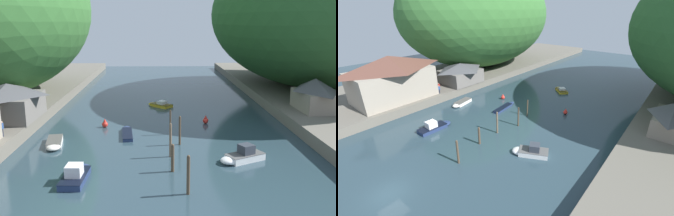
{
  "view_description": "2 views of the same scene",
  "coord_description": "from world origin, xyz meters",
  "views": [
    {
      "loc": [
        -0.7,
        -19.46,
        13.38
      ],
      "look_at": [
        0.52,
        25.39,
        2.97
      ],
      "focal_mm": 40.0,
      "sensor_mm": 36.0,
      "label": 1
    },
    {
      "loc": [
        20.32,
        -5.81,
        17.62
      ],
      "look_at": [
        -2.41,
        22.0,
        1.32
      ],
      "focal_mm": 24.0,
      "sensor_mm": 36.0,
      "label": 2
    }
  ],
  "objects": [
    {
      "name": "channel_buoy_far",
      "position": [
        -7.6,
        27.34,
        0.45
      ],
      "size": [
        0.76,
        0.76,
        1.15
      ],
      "color": "red",
      "rests_on": "water_surface"
    },
    {
      "name": "boat_small_dinghy",
      "position": [
        -12.12,
        19.94,
        0.32
      ],
      "size": [
        2.35,
        4.86,
        0.65
      ],
      "rotation": [
        0.0,
        0.0,
        3.32
      ],
      "color": "silver",
      "rests_on": "water_surface"
    },
    {
      "name": "mooring_post_farthest",
      "position": [
        0.77,
        23.99,
        1.54
      ],
      "size": [
        0.22,
        0.22,
        3.06
      ],
      "color": "#4C3D2D",
      "rests_on": "water_surface"
    },
    {
      "name": "hillside_left",
      "position": [
        -28.05,
        41.86,
        15.15
      ],
      "size": [
        32.91,
        46.08,
        27.23
      ],
      "color": "#387033",
      "rests_on": "left_bank"
    },
    {
      "name": "boat_red_skiff",
      "position": [
        -4.48,
        24.25,
        0.2
      ],
      "size": [
        1.75,
        6.16,
        0.4
      ],
      "rotation": [
        0.0,
        0.0,
        0.1
      ],
      "color": "navy",
      "rests_on": "water_surface"
    },
    {
      "name": "mooring_post_nearest",
      "position": [
        1.64,
        7.84,
        1.65
      ],
      "size": [
        0.28,
        0.28,
        3.29
      ],
      "color": "#4C3D2D",
      "rests_on": "water_surface"
    },
    {
      "name": "left_bank",
      "position": [
        -26.95,
        30.0,
        0.77
      ],
      "size": [
        22.0,
        120.0,
        1.53
      ],
      "color": "#666056",
      "rests_on": "ground"
    },
    {
      "name": "boat_far_right_bank",
      "position": [
        -7.84,
        11.04,
        0.46
      ],
      "size": [
        2.07,
        5.42,
        1.55
      ],
      "rotation": [
        0.0,
        0.0,
        6.25
      ],
      "color": "navy",
      "rests_on": "water_surface"
    },
    {
      "name": "mooring_post_second",
      "position": [
        0.59,
        12.47,
        1.34
      ],
      "size": [
        0.31,
        0.31,
        2.66
      ],
      "color": "#4C3D2D",
      "rests_on": "water_surface"
    },
    {
      "name": "right_bank_cottage",
      "position": [
        20.55,
        29.78,
        3.8
      ],
      "size": [
        4.39,
        7.67,
        4.38
      ],
      "color": "gray",
      "rests_on": "right_bank"
    },
    {
      "name": "waterfront_building",
      "position": [
        -21.09,
        11.71,
        5.75
      ],
      "size": [
        8.85,
        14.57,
        8.16
      ],
      "color": "gray",
      "rests_on": "left_bank"
    },
    {
      "name": "boathouse_shed",
      "position": [
        -19.28,
        26.24,
        3.84
      ],
      "size": [
        7.51,
        8.73,
        4.45
      ],
      "color": "slate",
      "rests_on": "left_bank"
    },
    {
      "name": "channel_buoy_near",
      "position": [
        5.67,
        28.9,
        0.44
      ],
      "size": [
        0.76,
        0.76,
        1.14
      ],
      "color": "red",
      "rests_on": "water_surface"
    },
    {
      "name": "water_surface",
      "position": [
        0.0,
        30.0,
        0.0
      ],
      "size": [
        130.0,
        130.0,
        0.0
      ],
      "primitive_type": "plane",
      "color": "#283D47",
      "rests_on": "ground"
    },
    {
      "name": "person_by_boathouse",
      "position": [
        -17.07,
        18.66,
        2.51
      ],
      "size": [
        0.23,
        0.38,
        1.69
      ],
      "rotation": [
        0.0,
        0.0,
        1.59
      ],
      "color": "#282D3D",
      "rests_on": "left_bank"
    },
    {
      "name": "mooring_post_middle",
      "position": [
        0.52,
        16.31,
        1.78
      ],
      "size": [
        0.26,
        0.26,
        3.54
      ],
      "color": "brown",
      "rests_on": "water_surface"
    },
    {
      "name": "person_on_quay",
      "position": [
        -18.42,
        19.57,
        2.51
      ],
      "size": [
        0.24,
        0.39,
        1.69
      ],
      "rotation": [
        0.0,
        0.0,
        1.63
      ],
      "color": "#282D3D",
      "rests_on": "left_bank"
    },
    {
      "name": "boat_moored_right",
      "position": [
        7.43,
        14.88,
        0.5
      ],
      "size": [
        4.98,
        3.71,
        1.62
      ],
      "rotation": [
        0.0,
        0.0,
        2.04
      ],
      "color": "white",
      "rests_on": "water_surface"
    },
    {
      "name": "mooring_post_fourth",
      "position": [
        1.68,
        20.1,
        1.65
      ],
      "size": [
        0.25,
        0.25,
        3.29
      ],
      "color": "#4C3D2D",
      "rests_on": "water_surface"
    },
    {
      "name": "boat_navy_launch",
      "position": [
        -0.48,
        39.44,
        0.3
      ],
      "size": [
        4.35,
        4.3,
        0.95
      ],
      "rotation": [
        0.0,
        0.0,
        0.8
      ],
      "color": "gold",
      "rests_on": "water_surface"
    }
  ]
}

